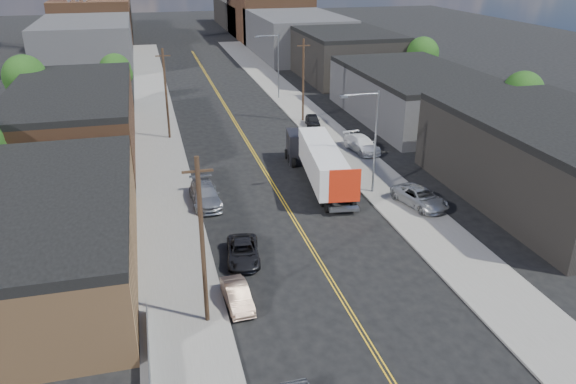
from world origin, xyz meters
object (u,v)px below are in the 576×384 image
car_right_lot_a (420,197)px  car_right_lot_b (362,144)px  car_left_b (237,295)px  car_left_d (205,195)px  semi_truck (317,159)px  car_left_c (243,252)px  car_right_lot_c (313,121)px

car_right_lot_a → car_right_lot_b: (0.41, 14.10, 0.03)m
car_left_b → car_left_d: car_left_d is taller
car_left_b → car_right_lot_a: 19.60m
semi_truck → car_left_b: bearing=-113.3°
car_left_d → car_left_c: bearing=-83.3°
car_left_c → car_right_lot_a: bearing=25.0°
car_right_lot_c → car_right_lot_b: bearing=-65.7°
car_left_b → car_right_lot_b: (17.27, 24.08, 0.28)m
car_left_c → car_right_lot_c: (13.64, 28.94, 0.18)m
car_left_d → car_right_lot_b: bearing=26.1°
car_left_c → car_left_d: 10.05m
car_right_lot_a → car_right_lot_b: 14.10m
car_left_b → car_left_c: bearing=72.8°
car_right_lot_c → car_left_b: bearing=-102.7°
car_left_c → car_right_lot_b: size_ratio=0.87×
semi_truck → car_left_c: size_ratio=3.25×
semi_truck → car_left_d: (-10.43, -2.38, -1.40)m
car_left_d → car_right_lot_c: (15.04, 18.99, 0.01)m
semi_truck → car_right_lot_a: size_ratio=2.84×
car_left_d → car_right_lot_a: car_right_lot_a is taller
car_left_d → car_right_lot_b: 19.61m
semi_truck → car_right_lot_a: (6.56, -7.44, -1.33)m
car_right_lot_b → car_right_lot_c: size_ratio=1.34×
car_left_c → car_right_lot_b: car_right_lot_b is taller
car_right_lot_b → car_right_lot_a: bearing=-98.9°
car_left_c → car_left_d: size_ratio=0.83×
car_right_lot_a → car_right_lot_b: size_ratio=1.00×
car_left_c → car_right_lot_b: 24.83m
car_left_b → car_left_c: (1.27, 5.10, 0.01)m
car_right_lot_b → car_left_c: bearing=-137.4°
semi_truck → car_right_lot_c: bearing=81.8°
car_right_lot_c → car_left_c: bearing=-104.3°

